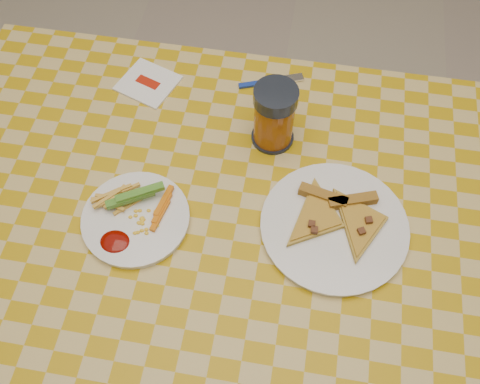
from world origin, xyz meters
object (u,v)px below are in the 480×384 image
at_px(table, 237,241).
at_px(plate_left, 136,219).
at_px(drink_glass, 274,116).
at_px(plate_right, 334,227).

distance_m(table, plate_left, 0.20).
relative_size(table, plate_left, 6.49).
relative_size(plate_left, drink_glass, 1.39).
xyz_separation_m(plate_right, drink_glass, (-0.14, 0.19, 0.06)).
relative_size(plate_right, drink_glass, 1.90).
height_order(table, drink_glass, drink_glass).
height_order(plate_right, drink_glass, drink_glass).
bearing_deg(drink_glass, plate_left, -133.77).
bearing_deg(plate_left, table, 7.63).
bearing_deg(plate_left, plate_right, 7.11).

